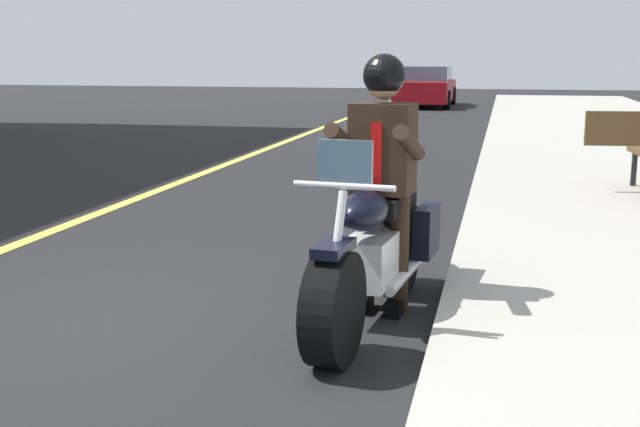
# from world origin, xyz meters

# --- Properties ---
(ground_plane) EXTENTS (80.00, 80.00, 0.00)m
(ground_plane) POSITION_xyz_m (0.00, 0.00, 0.00)
(ground_plane) COLOR black
(motorcycle_main) EXTENTS (2.22, 0.74, 1.26)m
(motorcycle_main) POSITION_xyz_m (-0.56, 1.56, 0.45)
(motorcycle_main) COLOR black
(motorcycle_main) RESTS_ON ground_plane
(rider_main) EXTENTS (0.66, 0.59, 1.74)m
(rider_main) POSITION_xyz_m (-0.75, 1.58, 1.04)
(rider_main) COLOR black
(rider_main) RESTS_ON ground_plane
(car_dark) EXTENTS (4.60, 1.92, 1.40)m
(car_dark) POSITION_xyz_m (-23.84, -0.38, 0.69)
(car_dark) COLOR maroon
(car_dark) RESTS_ON ground_plane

